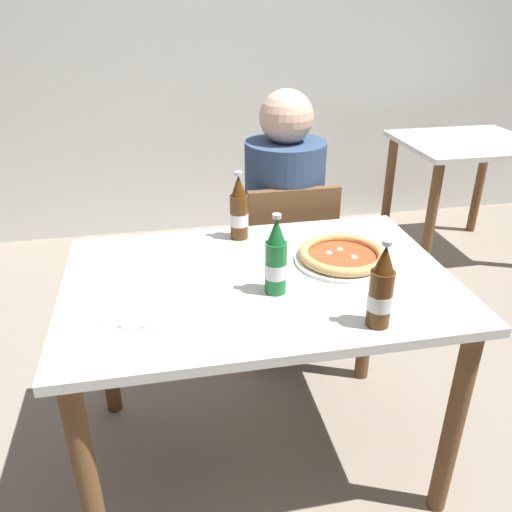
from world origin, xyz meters
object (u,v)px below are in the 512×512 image
Objects in this scene: dining_table_main at (259,308)px; beer_bottle_center at (276,260)px; beer_bottle_right at (239,211)px; diner_seated at (283,234)px; napkin_with_cutlery at (139,310)px; chair_behind_table at (286,259)px; dining_table_background at (464,166)px; pizza_margherita_near at (342,256)px; beer_bottle_left at (381,291)px.

beer_bottle_center is (0.03, -0.09, 0.22)m from dining_table_main.
diner_seated is at bearing 54.16° from beer_bottle_right.
dining_table_main is 0.40m from napkin_with_cutlery.
beer_bottle_center is (-0.21, -0.70, 0.37)m from chair_behind_table.
napkin_with_cutlery is at bearing -161.54° from dining_table_main.
diner_seated is at bearing -150.28° from dining_table_background.
napkin_with_cutlery is (-0.40, -0.03, -0.10)m from beer_bottle_center.
beer_bottle_right is at bearing -144.94° from dining_table_background.
chair_behind_table is 2.70× the size of pizza_margherita_near.
napkin_with_cutlery is at bearing 163.09° from beer_bottle_left.
pizza_margherita_near is 0.38m from beer_bottle_left.
napkin_with_cutlery is (-0.62, 0.19, -0.10)m from beer_bottle_left.
diner_seated is 4.89× the size of beer_bottle_center.
beer_bottle_left is 1.00× the size of beer_bottle_right.
beer_bottle_center is 1.00× the size of beer_bottle_right.
dining_table_main is 1.50× the size of dining_table_background.
dining_table_background is 2.49m from napkin_with_cutlery.
dining_table_main is 0.99× the size of diner_seated.
dining_table_background is 3.24× the size of beer_bottle_center.
beer_bottle_center is 1.13× the size of napkin_with_cutlery.
beer_bottle_center is at bearing -150.75° from pizza_margherita_near.
diner_seated is 1.54m from dining_table_background.
diner_seated reaches higher than beer_bottle_center.
beer_bottle_right is 1.13× the size of napkin_with_cutlery.
beer_bottle_left is 0.67m from beer_bottle_right.
diner_seated is (-0.00, 0.05, 0.10)m from chair_behind_table.
pizza_margherita_near is 0.31m from beer_bottle_center.
beer_bottle_left reaches higher than chair_behind_table.
beer_bottle_right is (-0.01, 0.31, 0.22)m from dining_table_main.
beer_bottle_center is 0.41m from napkin_with_cutlery.
pizza_margherita_near reaches higher than dining_table_main.
beer_bottle_center reaches higher than dining_table_main.
dining_table_main is 4.86× the size of beer_bottle_left.
beer_bottle_right is (-1.59, -1.12, 0.26)m from dining_table_background.
chair_behind_table is 1.06× the size of dining_table_background.
beer_bottle_left reaches higher than dining_table_background.
pizza_margherita_near is 1.27× the size of beer_bottle_right.
pizza_margherita_near is (0.29, 0.05, 0.14)m from dining_table_main.
dining_table_background is at bearing 38.44° from napkin_with_cutlery.
diner_seated reaches higher than dining_table_main.
chair_behind_table is 3.44× the size of beer_bottle_right.
dining_table_main is at bearing 108.31° from beer_bottle_center.
dining_table_main is 0.71m from diner_seated.
beer_bottle_left reaches higher than napkin_with_cutlery.
chair_behind_table is at bearing -89.70° from diner_seated.
beer_bottle_right is (-0.26, -0.30, 0.37)m from chair_behind_table.
pizza_margherita_near is at bearing 94.44° from chair_behind_table.
diner_seated is 1.51× the size of dining_table_background.
beer_bottle_right is (-0.04, 0.40, 0.00)m from beer_bottle_center.
beer_bottle_left is 0.32m from beer_bottle_center.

